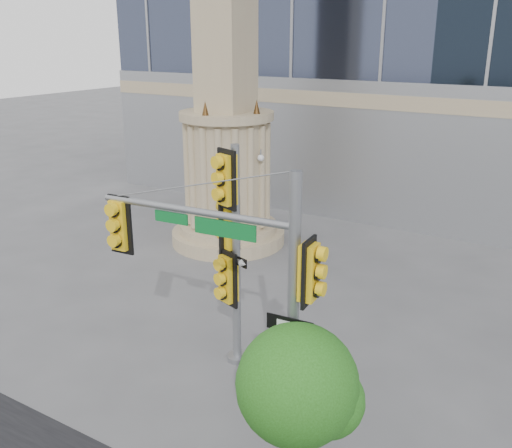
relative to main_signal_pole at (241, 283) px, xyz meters
The scene contains 5 objects.
ground 3.67m from the main_signal_pole, 144.15° to the left, with size 120.00×120.00×0.00m, color #545456.
monument 11.91m from the main_signal_pole, 125.37° to the left, with size 4.40×4.40×16.60m.
main_signal_pole is the anchor object (origin of this frame).
secondary_signal_pole 3.14m from the main_signal_pole, 127.36° to the left, with size 0.94×0.88×5.47m.
street_tree 2.12m from the main_signal_pole, 20.41° to the right, with size 2.12×2.07×3.30m.
Camera 1 is at (5.93, -8.45, 7.79)m, focal length 40.00 mm.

